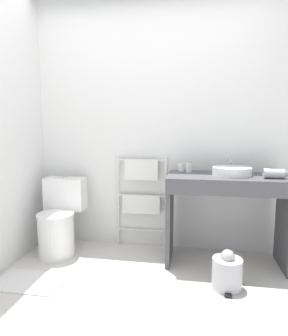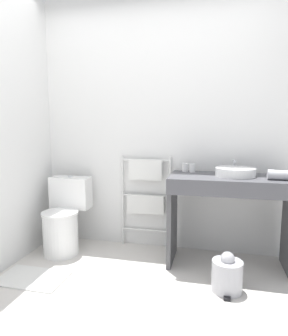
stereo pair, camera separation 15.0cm
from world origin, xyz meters
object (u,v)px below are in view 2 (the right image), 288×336
(sink_basin, at_px, (235,172))
(hair_dryer, at_px, (279,175))
(toilet, at_px, (64,219))
(cup_near_wall, at_px, (185,167))
(trash_bin, at_px, (227,275))
(cup_near_edge, at_px, (192,168))
(towel_radiator, at_px, (145,190))

(sink_basin, height_order, hair_dryer, hair_dryer)
(toilet, height_order, cup_near_wall, cup_near_wall)
(toilet, bearing_deg, trash_bin, -14.23)
(sink_basin, xyz_separation_m, cup_near_wall, (-0.46, 0.17, 0.00))
(trash_bin, bearing_deg, cup_near_wall, 121.67)
(toilet, relative_size, cup_near_edge, 9.12)
(towel_radiator, bearing_deg, toilet, -158.95)
(toilet, relative_size, hair_dryer, 3.44)
(cup_near_wall, bearing_deg, cup_near_edge, -20.35)
(cup_near_edge, distance_m, hair_dryer, 0.77)
(toilet, xyz_separation_m, cup_near_edge, (1.26, 0.22, 0.54))
(cup_near_edge, height_order, trash_bin, cup_near_edge)
(towel_radiator, xyz_separation_m, cup_near_edge, (0.48, -0.08, 0.26))
(toilet, height_order, hair_dryer, hair_dryer)
(toilet, bearing_deg, cup_near_wall, 11.46)
(towel_radiator, height_order, sink_basin, towel_radiator)
(towel_radiator, relative_size, cup_near_edge, 11.65)
(trash_bin, bearing_deg, sink_basin, 82.62)
(sink_basin, xyz_separation_m, trash_bin, (-0.06, -0.47, -0.74))
(sink_basin, bearing_deg, cup_near_wall, 159.23)
(cup_near_wall, bearing_deg, hair_dryer, -19.18)
(towel_radiator, distance_m, cup_near_edge, 0.56)
(toilet, bearing_deg, towel_radiator, 21.05)
(cup_near_edge, bearing_deg, sink_basin, -20.84)
(sink_basin, xyz_separation_m, cup_near_edge, (-0.39, 0.15, 0.00))
(toilet, distance_m, cup_near_wall, 1.33)
(toilet, distance_m, trash_bin, 1.65)
(towel_radiator, height_order, trash_bin, towel_radiator)
(hair_dryer, bearing_deg, cup_near_wall, 160.82)
(toilet, distance_m, cup_near_edge, 1.39)
(towel_radiator, bearing_deg, sink_basin, -14.92)
(trash_bin, bearing_deg, towel_radiator, 139.06)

